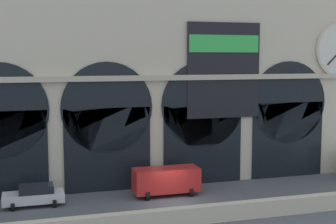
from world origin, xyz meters
The scene contains 5 objects.
ground_plane centered at (0.00, 0.00, 0.00)m, with size 200.00×200.00×0.00m, color #54565B.
quay_parapet_wall centered at (0.00, -4.48, 0.58)m, with size 90.00×0.70×1.16m, color beige.
station_building centered at (0.04, 7.60, 10.30)m, with size 42.91×5.65×21.08m.
car_midwest centered at (-10.04, 2.53, 0.80)m, with size 4.40×2.22×1.55m.
van_center centered at (0.05, 2.35, 1.25)m, with size 5.20×2.48×2.20m.
Camera 1 is at (-10.52, -33.16, 10.86)m, focal length 51.23 mm.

